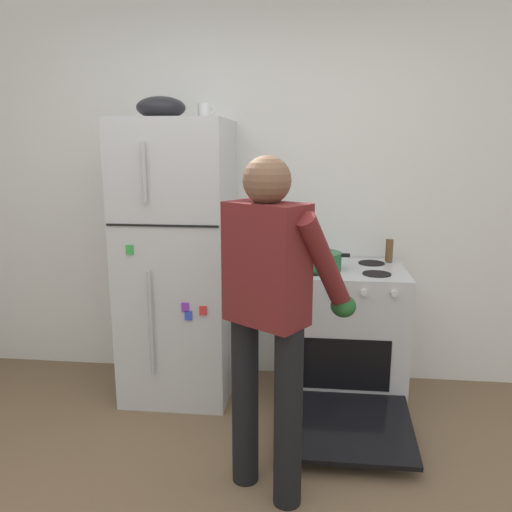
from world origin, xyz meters
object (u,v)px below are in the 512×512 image
(person_cook, at_px, (271,301))
(mixing_bowl, at_px, (161,108))
(stove_range, at_px, (342,336))
(red_pot, at_px, (319,260))
(pepper_mill, at_px, (389,250))
(refrigerator, at_px, (179,261))
(coffee_mug, at_px, (205,111))

(person_cook, relative_size, mixing_bowl, 5.29)
(stove_range, relative_size, mixing_bowl, 3.97)
(red_pot, distance_m, pepper_mill, 0.52)
(refrigerator, height_order, pepper_mill, refrigerator)
(red_pot, bearing_deg, coffee_mug, 172.21)
(red_pot, bearing_deg, pepper_mill, 28.52)
(stove_range, relative_size, person_cook, 0.75)
(red_pot, bearing_deg, stove_range, 11.45)
(stove_range, height_order, pepper_mill, pepper_mill)
(pepper_mill, bearing_deg, refrigerator, -171.70)
(mixing_bowl, bearing_deg, pepper_mill, 7.84)
(stove_range, distance_m, coffee_mug, 1.67)
(mixing_bowl, bearing_deg, red_pot, -2.88)
(refrigerator, height_order, red_pot, refrigerator)
(pepper_mill, xyz_separation_m, mixing_bowl, (-1.45, -0.20, 0.90))
(mixing_bowl, bearing_deg, person_cook, -51.92)
(person_cook, bearing_deg, coffee_mug, 116.07)
(refrigerator, distance_m, pepper_mill, 1.39)
(coffee_mug, height_order, pepper_mill, coffee_mug)
(coffee_mug, bearing_deg, pepper_mill, 7.18)
(red_pot, bearing_deg, refrigerator, 176.89)
(coffee_mug, xyz_separation_m, mixing_bowl, (-0.26, -0.05, 0.02))
(coffee_mug, distance_m, mixing_bowl, 0.27)
(red_pot, relative_size, pepper_mill, 2.52)
(coffee_mug, height_order, mixing_bowl, mixing_bowl)
(stove_range, height_order, red_pot, red_pot)
(refrigerator, relative_size, coffee_mug, 16.06)
(person_cook, height_order, red_pot, person_cook)
(coffee_mug, bearing_deg, red_pot, -7.79)
(refrigerator, height_order, mixing_bowl, mixing_bowl)
(coffee_mug, relative_size, pepper_mill, 0.76)
(refrigerator, bearing_deg, mixing_bowl, 179.78)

